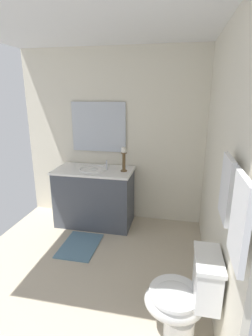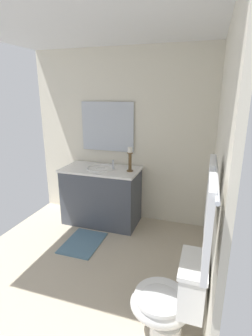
{
  "view_description": "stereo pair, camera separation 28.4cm",
  "coord_description": "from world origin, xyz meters",
  "px_view_note": "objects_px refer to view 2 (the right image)",
  "views": [
    {
      "loc": [
        2.34,
        0.94,
        1.85
      ],
      "look_at": [
        -0.18,
        0.42,
        1.09
      ],
      "focal_mm": 27.31,
      "sensor_mm": 36.0,
      "label": 1
    },
    {
      "loc": [
        2.27,
        1.21,
        1.85
      ],
      "look_at": [
        -0.18,
        0.42,
        1.09
      ],
      "focal_mm": 27.31,
      "sensor_mm": 36.0,
      "label": 2
    }
  ],
  "objects_px": {
    "candle_holder_tall": "(130,159)",
    "bath_mat": "(83,243)",
    "sink_basin": "(101,171)",
    "towel_center": "(208,227)",
    "mirror": "(107,127)",
    "towel_bar": "(216,173)",
    "vanity_cabinet": "(102,195)",
    "toilet": "(169,302)",
    "towel_near_vanity": "(210,192)"
  },
  "relations": [
    {
      "from": "candle_holder_tall",
      "to": "bath_mat",
      "type": "xyz_separation_m",
      "value": [
        0.63,
        -0.43,
        -0.99
      ]
    },
    {
      "from": "sink_basin",
      "to": "towel_center",
      "type": "bearing_deg",
      "value": 35.05
    },
    {
      "from": "mirror",
      "to": "bath_mat",
      "type": "height_order",
      "value": "mirror"
    },
    {
      "from": "towel_bar",
      "to": "towel_center",
      "type": "height_order",
      "value": "towel_center"
    },
    {
      "from": "vanity_cabinet",
      "to": "towel_center",
      "type": "height_order",
      "value": "towel_center"
    },
    {
      "from": "sink_basin",
      "to": "candle_holder_tall",
      "type": "relative_size",
      "value": 1.21
    },
    {
      "from": "towel_bar",
      "to": "candle_holder_tall",
      "type": "bearing_deg",
      "value": -151.05
    },
    {
      "from": "candle_holder_tall",
      "to": "towel_center",
      "type": "xyz_separation_m",
      "value": [
        2.06,
        1.02,
        0.26
      ]
    },
    {
      "from": "candle_holder_tall",
      "to": "toilet",
      "type": "distance_m",
      "value": 1.92
    },
    {
      "from": "candle_holder_tall",
      "to": "bath_mat",
      "type": "distance_m",
      "value": 1.25
    },
    {
      "from": "mirror",
      "to": "bath_mat",
      "type": "xyz_separation_m",
      "value": [
        0.91,
        -0.0,
        -1.37
      ]
    },
    {
      "from": "sink_basin",
      "to": "toilet",
      "type": "distance_m",
      "value": 2.08
    },
    {
      "from": "vanity_cabinet",
      "to": "towel_center",
      "type": "bearing_deg",
      "value": 35.07
    },
    {
      "from": "towel_center",
      "to": "towel_near_vanity",
      "type": "bearing_deg",
      "value": 180.0
    },
    {
      "from": "toilet",
      "to": "vanity_cabinet",
      "type": "bearing_deg",
      "value": -142.56
    },
    {
      "from": "sink_basin",
      "to": "candle_holder_tall",
      "type": "height_order",
      "value": "candle_holder_tall"
    },
    {
      "from": "sink_basin",
      "to": "mirror",
      "type": "distance_m",
      "value": 0.65
    },
    {
      "from": "vanity_cabinet",
      "to": "towel_near_vanity",
      "type": "xyz_separation_m",
      "value": [
        1.67,
        1.45,
        0.87
      ]
    },
    {
      "from": "mirror",
      "to": "sink_basin",
      "type": "bearing_deg",
      "value": 0.2
    },
    {
      "from": "vanity_cabinet",
      "to": "toilet",
      "type": "distance_m",
      "value": 2.04
    },
    {
      "from": "candle_holder_tall",
      "to": "towel_near_vanity",
      "type": "relative_size",
      "value": 0.82
    },
    {
      "from": "mirror",
      "to": "towel_center",
      "type": "height_order",
      "value": "mirror"
    },
    {
      "from": "mirror",
      "to": "toilet",
      "type": "xyz_separation_m",
      "value": [
        1.9,
        1.24,
        -1.01
      ]
    },
    {
      "from": "towel_bar",
      "to": "towel_near_vanity",
      "type": "bearing_deg",
      "value": -174.77
    },
    {
      "from": "towel_bar",
      "to": "toilet",
      "type": "bearing_deg",
      "value": -137.37
    },
    {
      "from": "toilet",
      "to": "towel_center",
      "type": "distance_m",
      "value": 1.02
    },
    {
      "from": "candle_holder_tall",
      "to": "toilet",
      "type": "height_order",
      "value": "candle_holder_tall"
    },
    {
      "from": "towel_near_vanity",
      "to": "towel_center",
      "type": "xyz_separation_m",
      "value": [
        0.39,
        0.0,
        -0.02
      ]
    },
    {
      "from": "sink_basin",
      "to": "towel_near_vanity",
      "type": "xyz_separation_m",
      "value": [
        1.67,
        1.44,
        0.5
      ]
    },
    {
      "from": "sink_basin",
      "to": "toilet",
      "type": "xyz_separation_m",
      "value": [
        1.62,
        1.24,
        -0.42
      ]
    },
    {
      "from": "vanity_cabinet",
      "to": "candle_holder_tall",
      "type": "bearing_deg",
      "value": 90.63
    },
    {
      "from": "towel_center",
      "to": "bath_mat",
      "type": "xyz_separation_m",
      "value": [
        -1.43,
        -1.45,
        -1.25
      ]
    },
    {
      "from": "candle_holder_tall",
      "to": "towel_center",
      "type": "relative_size",
      "value": 0.75
    },
    {
      "from": "toilet",
      "to": "towel_near_vanity",
      "type": "height_order",
      "value": "towel_near_vanity"
    },
    {
      "from": "towel_bar",
      "to": "bath_mat",
      "type": "distance_m",
      "value": 2.41
    },
    {
      "from": "sink_basin",
      "to": "mirror",
      "type": "xyz_separation_m",
      "value": [
        -0.28,
        -0.0,
        0.59
      ]
    },
    {
      "from": "towel_near_vanity",
      "to": "toilet",
      "type": "bearing_deg",
      "value": -102.34
    },
    {
      "from": "vanity_cabinet",
      "to": "towel_near_vanity",
      "type": "relative_size",
      "value": 2.73
    },
    {
      "from": "towel_bar",
      "to": "bath_mat",
      "type": "relative_size",
      "value": 1.31
    },
    {
      "from": "vanity_cabinet",
      "to": "towel_bar",
      "type": "height_order",
      "value": "towel_bar"
    },
    {
      "from": "toilet",
      "to": "towel_center",
      "type": "bearing_deg",
      "value": 24.99
    },
    {
      "from": "mirror",
      "to": "candle_holder_tall",
      "type": "bearing_deg",
      "value": 57.41
    },
    {
      "from": "vanity_cabinet",
      "to": "toilet",
      "type": "xyz_separation_m",
      "value": [
        1.62,
        1.24,
        -0.05
      ]
    },
    {
      "from": "vanity_cabinet",
      "to": "mirror",
      "type": "bearing_deg",
      "value": 179.99
    },
    {
      "from": "towel_near_vanity",
      "to": "bath_mat",
      "type": "xyz_separation_m",
      "value": [
        -1.04,
        -1.45,
        -1.27
      ]
    },
    {
      "from": "candle_holder_tall",
      "to": "vanity_cabinet",
      "type": "bearing_deg",
      "value": -89.37
    },
    {
      "from": "towel_center",
      "to": "bath_mat",
      "type": "bearing_deg",
      "value": -134.78
    },
    {
      "from": "vanity_cabinet",
      "to": "candle_holder_tall",
      "type": "xyz_separation_m",
      "value": [
        -0.0,
        0.43,
        0.59
      ]
    },
    {
      "from": "mirror",
      "to": "towel_near_vanity",
      "type": "bearing_deg",
      "value": 36.61
    },
    {
      "from": "mirror",
      "to": "vanity_cabinet",
      "type": "bearing_deg",
      "value": -0.01
    }
  ]
}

